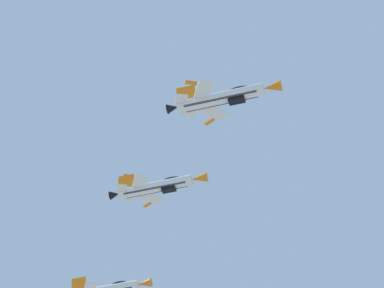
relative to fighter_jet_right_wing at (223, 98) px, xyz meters
name	(u,v)px	position (x,y,z in m)	size (l,w,h in m)	color
fighter_jet_right_wing	(223,98)	(0.00, 0.00, 0.00)	(14.95, 10.57, 4.38)	white
fighter_jet_left_outer	(157,186)	(-5.63, 24.33, 4.23)	(14.95, 10.57, 4.38)	white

